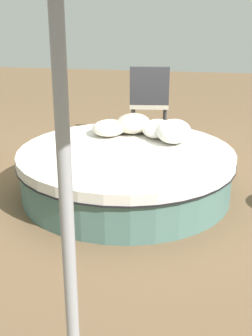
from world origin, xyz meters
name	(u,v)px	position (x,y,z in m)	size (l,w,h in m)	color
ground_plane	(126,193)	(0.00, 0.00, 0.00)	(16.00, 16.00, 0.00)	brown
round_bed	(126,172)	(0.00, 0.00, 0.23)	(2.10, 2.10, 0.45)	#4C726B
throw_pillow_0	(174,131)	(0.37, -0.43, 0.56)	(0.52, 0.35, 0.22)	white
throw_pillow_1	(157,128)	(0.56, -0.24, 0.53)	(0.53, 0.31, 0.15)	white
throw_pillow_2	(133,123)	(0.65, 0.03, 0.55)	(0.50, 0.37, 0.19)	beige
throw_pillow_3	(109,128)	(0.49, 0.26, 0.53)	(0.42, 0.35, 0.15)	silver
patio_chair	(149,97)	(1.98, 0.00, 0.56)	(0.55, 0.57, 0.98)	#333338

